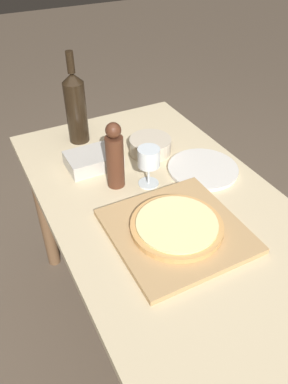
{
  "coord_description": "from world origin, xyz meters",
  "views": [
    {
      "loc": [
        -0.49,
        -0.73,
        1.51
      ],
      "look_at": [
        -0.07,
        0.06,
        0.79
      ],
      "focal_mm": 35.0,
      "sensor_mm": 36.0,
      "label": 1
    }
  ],
  "objects_px": {
    "wine_bottle": "(76,107)",
    "wine_glass": "(149,159)",
    "pizza": "(177,225)",
    "small_bowl": "(150,146)",
    "pepper_mill": "(115,157)"
  },
  "relations": [
    {
      "from": "pizza",
      "to": "wine_bottle",
      "type": "distance_m",
      "value": 0.65
    },
    {
      "from": "pizza",
      "to": "small_bowl",
      "type": "distance_m",
      "value": 0.44
    },
    {
      "from": "pizza",
      "to": "wine_glass",
      "type": "xyz_separation_m",
      "value": [
        0.04,
        0.25,
        0.07
      ]
    },
    {
      "from": "wine_bottle",
      "to": "wine_glass",
      "type": "bearing_deg",
      "value": -74.06
    },
    {
      "from": "pizza",
      "to": "pepper_mill",
      "type": "height_order",
      "value": "pepper_mill"
    },
    {
      "from": "wine_bottle",
      "to": "small_bowl",
      "type": "relative_size",
      "value": 2.23
    },
    {
      "from": "pizza",
      "to": "small_bowl",
      "type": "bearing_deg",
      "value": 71.85
    },
    {
      "from": "small_bowl",
      "to": "pizza",
      "type": "bearing_deg",
      "value": -108.15
    },
    {
      "from": "pizza",
      "to": "small_bowl",
      "type": "relative_size",
      "value": 1.7
    },
    {
      "from": "wine_glass",
      "to": "small_bowl",
      "type": "bearing_deg",
      "value": 60.27
    },
    {
      "from": "pepper_mill",
      "to": "small_bowl",
      "type": "height_order",
      "value": "pepper_mill"
    },
    {
      "from": "wine_bottle",
      "to": "pizza",
      "type": "bearing_deg",
      "value": -83.5
    },
    {
      "from": "wine_bottle",
      "to": "small_bowl",
      "type": "bearing_deg",
      "value": -45.07
    },
    {
      "from": "small_bowl",
      "to": "wine_glass",
      "type": "bearing_deg",
      "value": -119.73
    },
    {
      "from": "pizza",
      "to": "wine_bottle",
      "type": "height_order",
      "value": "wine_bottle"
    }
  ]
}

